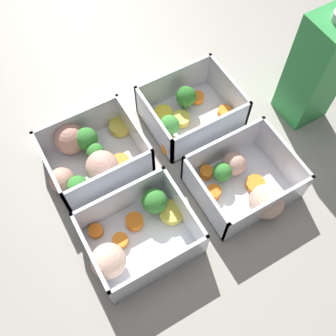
{
  "coord_description": "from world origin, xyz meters",
  "views": [
    {
      "loc": [
        -0.14,
        -0.25,
        0.55
      ],
      "look_at": [
        0.0,
        0.0,
        0.02
      ],
      "focal_mm": 42.0,
      "sensor_mm": 36.0,
      "label": 1
    }
  ],
  "objects_px": {
    "container_near_left": "(135,236)",
    "container_near_right": "(247,184)",
    "juice_carton": "(316,71)",
    "container_far_right": "(188,112)",
    "container_far_left": "(89,156)"
  },
  "relations": [
    {
      "from": "container_near_right",
      "to": "juice_carton",
      "type": "height_order",
      "value": "juice_carton"
    },
    {
      "from": "container_near_right",
      "to": "container_far_right",
      "type": "relative_size",
      "value": 0.95
    },
    {
      "from": "container_near_left",
      "to": "container_far_left",
      "type": "height_order",
      "value": "same"
    },
    {
      "from": "container_far_right",
      "to": "container_near_right",
      "type": "bearing_deg",
      "value": -87.51
    },
    {
      "from": "container_far_left",
      "to": "container_far_right",
      "type": "height_order",
      "value": "same"
    },
    {
      "from": "container_far_right",
      "to": "juice_carton",
      "type": "distance_m",
      "value": 0.21
    },
    {
      "from": "container_far_right",
      "to": "juice_carton",
      "type": "bearing_deg",
      "value": -22.95
    },
    {
      "from": "container_near_left",
      "to": "container_far_left",
      "type": "relative_size",
      "value": 1.01
    },
    {
      "from": "container_near_right",
      "to": "juice_carton",
      "type": "bearing_deg",
      "value": 25.45
    },
    {
      "from": "container_far_left",
      "to": "juice_carton",
      "type": "height_order",
      "value": "juice_carton"
    },
    {
      "from": "juice_carton",
      "to": "container_near_left",
      "type": "bearing_deg",
      "value": -168.67
    },
    {
      "from": "container_near_left",
      "to": "container_near_right",
      "type": "distance_m",
      "value": 0.18
    },
    {
      "from": "container_near_left",
      "to": "juice_carton",
      "type": "height_order",
      "value": "juice_carton"
    },
    {
      "from": "container_near_left",
      "to": "juice_carton",
      "type": "xyz_separation_m",
      "value": [
        0.35,
        0.07,
        0.07
      ]
    },
    {
      "from": "container_near_left",
      "to": "container_near_right",
      "type": "relative_size",
      "value": 1.17
    }
  ]
}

